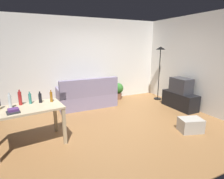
{
  "coord_description": "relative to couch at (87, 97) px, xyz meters",
  "views": [
    {
      "loc": [
        -1.83,
        -3.61,
        1.87
      ],
      "look_at": [
        0.1,
        0.5,
        0.75
      ],
      "focal_mm": 29.23,
      "sensor_mm": 36.0,
      "label": 1
    }
  ],
  "objects": [
    {
      "name": "tv",
      "position": [
        2.49,
        -1.32,
        0.39
      ],
      "size": [
        0.41,
        0.6,
        0.44
      ],
      "rotation": [
        0.0,
        0.0,
        1.57
      ],
      "color": "#2D2D33",
      "rests_on": "tv_stand"
    },
    {
      "name": "bottle_amber",
      "position": [
        -1.21,
        -1.53,
        0.56
      ],
      "size": [
        0.05,
        0.05,
        0.24
      ],
      "color": "#9E6019",
      "rests_on": "desk"
    },
    {
      "name": "bottle_clear",
      "position": [
        -1.93,
        -1.61,
        0.58
      ],
      "size": [
        0.05,
        0.05,
        0.29
      ],
      "color": "silver",
      "rests_on": "desk"
    },
    {
      "name": "bottle_tall",
      "position": [
        -1.6,
        -1.49,
        0.56
      ],
      "size": [
        0.05,
        0.05,
        0.24
      ],
      "color": "teal",
      "rests_on": "desk"
    },
    {
      "name": "wall_rear",
      "position": [
        0.23,
        0.61,
        1.04
      ],
      "size": [
        5.2,
        0.1,
        2.7
      ],
      "primitive_type": "cube",
      "color": "silver",
      "rests_on": "ground_plane"
    },
    {
      "name": "storage_box",
      "position": [
        1.54,
        -2.58,
        -0.16
      ],
      "size": [
        0.56,
        0.46,
        0.3
      ],
      "primitive_type": "cube",
      "rotation": [
        0.0,
        0.0,
        -0.29
      ],
      "color": "#A8A399",
      "rests_on": "ground_plane"
    },
    {
      "name": "bottle_red",
      "position": [
        -1.77,
        -1.49,
        0.58
      ],
      "size": [
        0.06,
        0.06,
        0.29
      ],
      "color": "#AD2323",
      "rests_on": "desk"
    },
    {
      "name": "bottle_dark",
      "position": [
        -1.42,
        -1.49,
        0.55
      ],
      "size": [
        0.06,
        0.06,
        0.22
      ],
      "color": "black",
      "rests_on": "desk"
    },
    {
      "name": "wall_right",
      "position": [
        2.83,
        -1.59,
        1.04
      ],
      "size": [
        0.1,
        4.4,
        2.7
      ],
      "primitive_type": "cube",
      "color": "silver",
      "rests_on": "ground_plane"
    },
    {
      "name": "tv_stand",
      "position": [
        2.48,
        -1.32,
        -0.07
      ],
      "size": [
        0.44,
        1.1,
        0.48
      ],
      "rotation": [
        0.0,
        0.0,
        1.57
      ],
      "color": "black",
      "rests_on": "ground_plane"
    },
    {
      "name": "ground_plane",
      "position": [
        0.23,
        -1.59,
        -0.32
      ],
      "size": [
        5.2,
        4.4,
        0.02
      ],
      "primitive_type": "cube",
      "color": "olive"
    },
    {
      "name": "couch",
      "position": [
        0.0,
        0.0,
        0.0
      ],
      "size": [
        1.73,
        0.84,
        0.92
      ],
      "rotation": [
        0.0,
        0.0,
        3.14
      ],
      "color": "gray",
      "rests_on": "ground_plane"
    },
    {
      "name": "book_stack",
      "position": [
        -1.88,
        -1.91,
        0.49
      ],
      "size": [
        0.22,
        0.19,
        0.08
      ],
      "color": "#333338",
      "rests_on": "desk"
    },
    {
      "name": "desk",
      "position": [
        -1.66,
        -1.69,
        0.34
      ],
      "size": [
        1.28,
        0.84,
        0.76
      ],
      "rotation": [
        0.0,
        0.0,
        0.12
      ],
      "color": "#C6B28E",
      "rests_on": "ground_plane"
    },
    {
      "name": "potted_plant",
      "position": [
        1.23,
        0.31,
        0.02
      ],
      "size": [
        0.36,
        0.36,
        0.57
      ],
      "color": "brown",
      "rests_on": "ground_plane"
    },
    {
      "name": "torchiere_lamp",
      "position": [
        2.48,
        -0.3,
        1.11
      ],
      "size": [
        0.32,
        0.32,
        1.81
      ],
      "color": "black",
      "rests_on": "ground_plane"
    }
  ]
}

